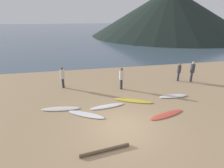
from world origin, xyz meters
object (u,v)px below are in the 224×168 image
Objects in this scene: surfboard_2 at (107,106)px; person_1 at (121,77)px; surfboard_3 at (133,101)px; surfboard_5 at (173,96)px; surfboard_1 at (86,114)px; person_0 at (192,70)px; surfboard_4 at (167,115)px; person_2 at (179,71)px; person_3 at (62,76)px; surfboard_0 at (61,109)px; driftwood_log at (105,150)px.

surfboard_2 is 1.29× the size of person_1.
surfboard_3 is 3.07m from surfboard_5.
surfboard_1 is 10.32m from person_0.
surfboard_4 is at bearing -31.36° from surfboard_3.
person_2 is at bearing 58.33° from surfboard_1.
person_0 reaches higher than surfboard_1.
surfboard_1 is 1.37× the size of person_3.
person_1 is 4.70m from person_3.
surfboard_1 is at bearing 124.49° from person_3.
surfboard_0 is at bearing 106.52° from person_3.
driftwood_log is (-4.11, -2.24, 0.04)m from surfboard_4.
person_1 is 1.02× the size of person_3.
person_3 is (-11.01, 0.83, -0.05)m from person_0.
driftwood_log is (0.59, -3.21, 0.03)m from surfboard_1.
surfboard_3 is at bearing 58.28° from driftwood_log.
surfboard_2 is 3.32m from person_1.
surfboard_3 is 1.11× the size of surfboard_4.
person_1 reaches higher than surfboard_0.
person_2 is 0.71× the size of driftwood_log.
person_3 reaches higher than driftwood_log.
surfboard_3 is at bearing -135.74° from person_2.
surfboard_2 is 1.31× the size of person_3.
surfboard_5 is at bearing 134.75° from person_1.
person_0 reaches higher than surfboard_4.
surfboard_1 is at bearing 100.46° from driftwood_log.
surfboard_3 reaches higher than surfboard_4.
person_1 is 0.78× the size of driftwood_log.
surfboard_2 is 4.98m from person_3.
surfboard_3 is at bearing 4.11° from surfboard_2.
driftwood_log is at bearing -95.72° from surfboard_3.
person_3 reaches higher than surfboard_4.
surfboard_5 is 8.64m from person_3.
person_0 is 6.48m from person_1.
surfboard_4 is 6.89m from person_0.
person_1 is at bearing 127.60° from person_0.
person_2 is at bearing 56.50° from surfboard_3.
person_0 reaches higher than driftwood_log.
driftwood_log is (-2.72, -4.41, 0.03)m from surfboard_3.
surfboard_4 is 1.13× the size of surfboard_5.
surfboard_5 is (6.39, 1.29, 0.00)m from surfboard_1.
surfboard_1 reaches higher than surfboard_3.
surfboard_5 is 4.11m from person_1.
surfboard_5 is 1.25× the size of person_3.
surfboard_3 is 1.25× the size of surfboard_5.
person_3 reaches higher than surfboard_5.
person_2 is (7.08, 3.49, 0.91)m from surfboard_2.
driftwood_log is at bearing -167.24° from surfboard_4.
surfboard_1 is at bearing -134.18° from surfboard_3.
person_0 reaches higher than person_3.
surfboard_0 is at bearing -152.12° from surfboard_3.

